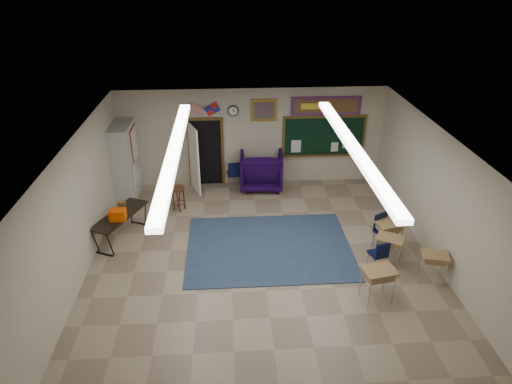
{
  "coord_description": "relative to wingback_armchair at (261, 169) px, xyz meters",
  "views": [
    {
      "loc": [
        -0.72,
        -8.49,
        6.36
      ],
      "look_at": [
        -0.07,
        1.5,
        1.19
      ],
      "focal_mm": 32.0,
      "sensor_mm": 36.0,
      "label": 1
    }
  ],
  "objects": [
    {
      "name": "fluorescent_strips",
      "position": [
        -0.26,
        -4.15,
        2.35
      ],
      "size": [
        3.86,
        6.0,
        0.1
      ],
      "primitive_type": null,
      "color": "white",
      "rests_on": "ceiling"
    },
    {
      "name": "wooden_stool",
      "position": [
        -2.41,
        -1.3,
        -0.23
      ],
      "size": [
        0.39,
        0.39,
        0.69
      ],
      "color": "#4C2716",
      "rests_on": "floor"
    },
    {
      "name": "floor",
      "position": [
        -0.26,
        -4.15,
        -0.59
      ],
      "size": [
        9.0,
        9.0,
        0.0
      ],
      "primitive_type": "plane",
      "color": "gray",
      "rests_on": "ground"
    },
    {
      "name": "ceiling",
      "position": [
        -0.26,
        -4.15,
        2.41
      ],
      "size": [
        8.0,
        9.0,
        0.04
      ],
      "primitive_type": "cube",
      "color": "#BBBBB7",
      "rests_on": "back_wall"
    },
    {
      "name": "student_desk_front_left",
      "position": [
        2.62,
        -4.17,
        -0.19
      ],
      "size": [
        0.74,
        0.69,
        0.71
      ],
      "rotation": [
        0.0,
        0.0,
        -0.56
      ],
      "color": "#9A7B47",
      "rests_on": "floor"
    },
    {
      "name": "student_chair_desk_b",
      "position": [
        2.73,
        -3.58,
        -0.14
      ],
      "size": [
        0.61,
        0.61,
        0.9
      ],
      "primitive_type": null,
      "rotation": [
        0.0,
        0.0,
        0.5
      ],
      "color": "black",
      "rests_on": "floor"
    },
    {
      "name": "folding_table",
      "position": [
        -3.71,
        -2.72,
        -0.2
      ],
      "size": [
        1.21,
        1.79,
        0.97
      ],
      "rotation": [
        0.0,
        0.0,
        -0.41
      ],
      "color": "black",
      "rests_on": "floor"
    },
    {
      "name": "right_wall",
      "position": [
        3.74,
        -4.15,
        0.91
      ],
      "size": [
        0.04,
        9.0,
        3.0
      ],
      "primitive_type": "cube",
      "color": "#BDB399",
      "rests_on": "floor"
    },
    {
      "name": "student_chair_desk_a",
      "position": [
        2.31,
        -4.34,
        -0.21
      ],
      "size": [
        0.46,
        0.46,
        0.76
      ],
      "primitive_type": null,
      "rotation": [
        0.0,
        0.0,
        3.4
      ],
      "color": "black",
      "rests_on": "floor"
    },
    {
      "name": "student_desk_back_left",
      "position": [
        1.97,
        -5.41,
        -0.15
      ],
      "size": [
        0.73,
        0.6,
        0.78
      ],
      "rotation": [
        0.0,
        0.0,
        0.19
      ],
      "color": "#9A7B47",
      "rests_on": "floor"
    },
    {
      "name": "storage_cabinet",
      "position": [
        -3.97,
        -0.3,
        0.51
      ],
      "size": [
        0.59,
        1.25,
        2.2
      ],
      "color": "#AFB0AB",
      "rests_on": "floor"
    },
    {
      "name": "wall_clock",
      "position": [
        -0.81,
        0.32,
        1.76
      ],
      "size": [
        0.32,
        0.05,
        0.32
      ],
      "color": "black",
      "rests_on": "back_wall"
    },
    {
      "name": "left_wall",
      "position": [
        -4.26,
        -4.15,
        0.91
      ],
      "size": [
        0.04,
        9.0,
        3.0
      ],
      "primitive_type": "cube",
      "color": "#BDB399",
      "rests_on": "floor"
    },
    {
      "name": "wall_flags",
      "position": [
        -1.66,
        0.29,
        1.89
      ],
      "size": [
        1.16,
        0.06,
        0.7
      ],
      "primitive_type": null,
      "color": "red",
      "rests_on": "back_wall"
    },
    {
      "name": "wingback_armchair",
      "position": [
        0.0,
        0.0,
        0.0
      ],
      "size": [
        1.33,
        1.37,
        1.18
      ],
      "primitive_type": "imported",
      "rotation": [
        0.0,
        0.0,
        3.08
      ],
      "color": "black",
      "rests_on": "floor"
    },
    {
      "name": "area_rug",
      "position": [
        -0.06,
        -3.35,
        -0.58
      ],
      "size": [
        4.0,
        3.0,
        0.02
      ],
      "primitive_type": "cube",
      "color": "#2F4059",
      "rests_on": "floor"
    },
    {
      "name": "chalkboard",
      "position": [
        1.94,
        0.31,
        0.88
      ],
      "size": [
        2.55,
        0.14,
        1.3
      ],
      "color": "brown",
      "rests_on": "back_wall"
    },
    {
      "name": "student_chair_reading",
      "position": [
        -0.82,
        0.0,
        -0.14
      ],
      "size": [
        0.49,
        0.49,
        0.9
      ],
      "primitive_type": null,
      "rotation": [
        0.0,
        0.0,
        3.24
      ],
      "color": "black",
      "rests_on": "floor"
    },
    {
      "name": "framed_art_print",
      "position": [
        0.09,
        0.32,
        1.76
      ],
      "size": [
        0.75,
        0.05,
        0.65
      ],
      "color": "#A67E20",
      "rests_on": "back_wall"
    },
    {
      "name": "back_wall",
      "position": [
        -0.26,
        0.35,
        0.91
      ],
      "size": [
        8.0,
        0.04,
        3.0
      ],
      "primitive_type": "cube",
      "color": "#BDB399",
      "rests_on": "floor"
    },
    {
      "name": "student_desk_back_right",
      "position": [
        3.39,
        -4.84,
        -0.2
      ],
      "size": [
        0.66,
        0.55,
        0.69
      ],
      "rotation": [
        0.0,
        0.0,
        -0.24
      ],
      "color": "#9A7B47",
      "rests_on": "floor"
    },
    {
      "name": "student_desk_front_right",
      "position": [
        2.78,
        -3.6,
        -0.16
      ],
      "size": [
        0.73,
        0.61,
        0.76
      ],
      "rotation": [
        0.0,
        0.0,
        0.23
      ],
      "color": "#9A7B47",
      "rests_on": "floor"
    },
    {
      "name": "bulletin_board",
      "position": [
        1.94,
        0.32,
        1.86
      ],
      "size": [
        2.1,
        0.05,
        0.55
      ],
      "color": "#B10F21",
      "rests_on": "back_wall"
    },
    {
      "name": "doorway",
      "position": [
        -1.76,
        0.2,
        0.47
      ],
      "size": [
        1.1,
        0.89,
        2.16
      ],
      "color": "black",
      "rests_on": "back_wall"
    }
  ]
}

